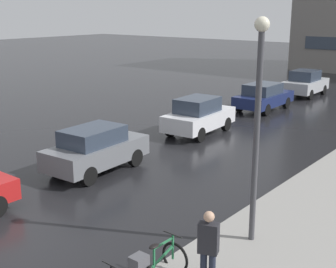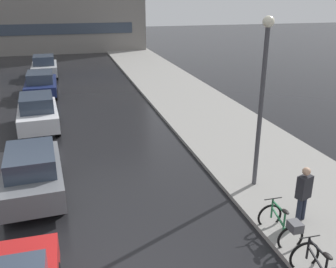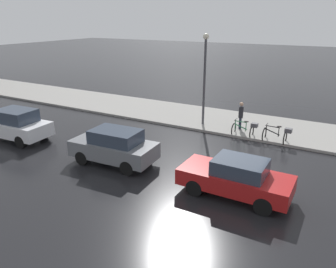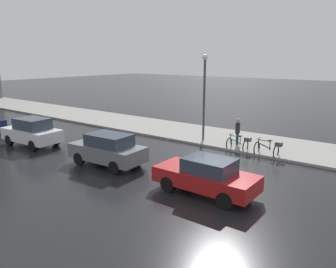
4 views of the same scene
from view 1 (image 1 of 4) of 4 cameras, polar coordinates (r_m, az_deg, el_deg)
The scene contains 8 objects.
ground_plane at distance 12.41m, azimuth -18.44°, elevation -12.36°, with size 140.00×140.00×0.00m, color black.
bicycle_second at distance 9.93m, azimuth -1.60°, elevation -15.61°, with size 0.72×1.34×0.95m.
car_grey at distance 16.51m, azimuth -8.80°, elevation -1.80°, with size 1.92×3.92×1.60m.
car_white at distance 21.32m, azimuth 3.76°, elevation 2.24°, with size 1.95×3.90×1.68m.
car_navy at distance 26.89m, azimuth 11.55°, elevation 4.51°, with size 1.87×4.09×1.52m.
car_silver at distance 32.04m, azimuth 16.40°, elevation 5.96°, with size 1.87×3.84×1.68m.
pedestrian at distance 9.63m, azimuth 4.94°, elevation -13.46°, with size 0.46×0.36×1.71m.
streetlamp at distance 10.74m, azimuth 10.87°, elevation 2.59°, with size 0.34×0.34×5.39m.
Camera 1 is at (9.50, -5.74, 5.55)m, focal length 50.00 mm.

